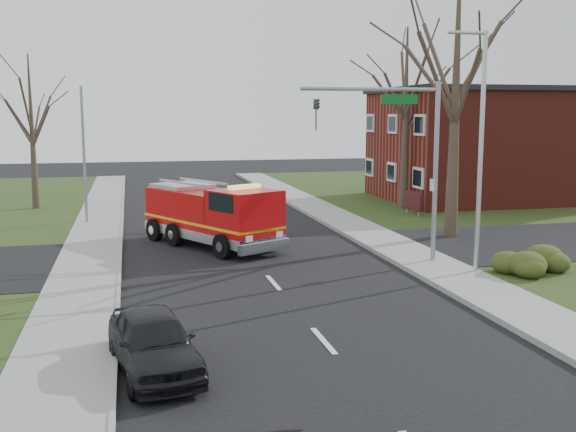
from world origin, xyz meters
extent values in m
plane|color=black|center=(0.00, 0.00, 0.00)|extent=(120.00, 120.00, 0.00)
cube|color=gray|center=(6.20, 0.00, 0.07)|extent=(2.40, 80.00, 0.15)
cube|color=gray|center=(-6.20, 0.00, 0.07)|extent=(2.40, 80.00, 0.15)
cube|color=maroon|center=(19.00, 18.00, 3.50)|extent=(15.00, 10.00, 7.00)
cube|color=black|center=(19.00, 18.00, 7.10)|extent=(15.40, 10.40, 0.30)
cube|color=silver|center=(11.45, 18.00, 2.00)|extent=(0.12, 1.40, 1.20)
cube|color=#410F13|center=(10.50, 12.50, 0.90)|extent=(0.12, 2.00, 1.00)
cylinder|color=gray|center=(10.50, 11.70, 0.45)|extent=(0.08, 0.08, 0.90)
cylinder|color=gray|center=(10.50, 13.30, 0.45)|extent=(0.08, 0.08, 0.90)
ellipsoid|color=#303D16|center=(9.00, -1.00, 0.58)|extent=(2.80, 2.00, 0.90)
cone|color=#352A1F|center=(9.50, 6.00, 6.00)|extent=(0.64, 0.64, 12.00)
cone|color=#352A1F|center=(11.00, 15.00, 5.25)|extent=(0.56, 0.56, 10.50)
cone|color=#352A1F|center=(-10.00, 20.00, 4.50)|extent=(0.44, 0.44, 9.00)
cylinder|color=gray|center=(6.50, 1.50, 3.40)|extent=(0.18, 0.18, 6.80)
cylinder|color=gray|center=(3.90, 1.50, 6.50)|extent=(5.20, 0.14, 0.14)
cube|color=#0C591E|center=(5.00, 1.50, 6.15)|extent=(1.40, 0.06, 0.35)
imported|color=black|center=(1.90, 1.50, 6.15)|extent=(0.22, 0.18, 1.10)
cylinder|color=#B7BABF|center=(7.20, -0.50, 4.20)|extent=(0.16, 0.16, 8.40)
cylinder|color=#B7BABF|center=(6.50, -0.50, 8.30)|extent=(1.40, 0.12, 0.12)
cylinder|color=gray|center=(-6.80, 14.00, 3.50)|extent=(0.14, 0.14, 7.00)
cube|color=#BA080C|center=(-1.78, 7.83, 1.40)|extent=(4.29, 5.24, 1.89)
cube|color=#BA080C|center=(-0.14, 4.82, 1.53)|extent=(3.18, 3.18, 2.16)
cube|color=#B7BABF|center=(-1.26, 6.88, 0.63)|extent=(5.43, 7.31, 0.41)
cube|color=#E5B20C|center=(-1.26, 6.88, 1.13)|extent=(5.44, 7.31, 0.11)
cube|color=black|center=(0.33, 3.95, 2.21)|extent=(1.84, 1.05, 0.77)
cube|color=#E5D866|center=(-0.14, 4.82, 2.75)|extent=(1.42, 0.96, 0.16)
cylinder|color=black|center=(-1.13, 4.18, 0.50)|extent=(0.75, 1.02, 0.99)
cylinder|color=black|center=(0.93, 5.30, 0.50)|extent=(0.75, 1.02, 0.99)
cylinder|color=black|center=(-3.58, 8.70, 0.50)|extent=(0.75, 1.02, 0.99)
cylinder|color=black|center=(-1.52, 9.81, 0.50)|extent=(0.75, 1.02, 0.99)
imported|color=black|center=(-4.20, -7.06, 0.68)|extent=(2.26, 4.23, 1.37)
camera|label=1|loc=(-4.58, -21.54, 5.64)|focal=42.00mm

